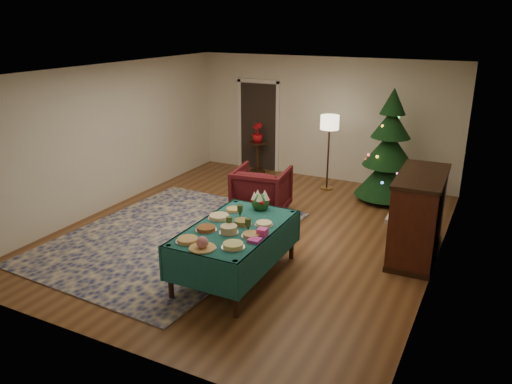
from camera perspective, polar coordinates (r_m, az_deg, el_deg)
The scene contains 26 objects.
room_shell at distance 8.14m, azimuth -0.64°, elevation 4.16°, with size 7.00×7.00×7.00m.
doorway at distance 11.92m, azimuth 0.27°, elevation 7.77°, with size 1.08×0.04×2.16m.
rug at distance 8.48m, azimuth -9.79°, elevation -5.11°, with size 3.20×4.20×0.02m, color navy.
buffet_table at distance 6.91m, azimuth -2.36°, elevation -5.18°, with size 1.17×1.98×0.76m.
platter_0 at distance 6.47m, azimuth -7.81°, elevation -5.46°, with size 0.31×0.31×0.05m.
platter_1 at distance 6.23m, azimuth -6.15°, elevation -5.94°, with size 0.34×0.34×0.16m.
platter_2 at distance 6.25m, azimuth -2.63°, elevation -6.12°, with size 0.30×0.30×0.06m.
platter_3 at distance 6.77m, azimuth -5.72°, elevation -4.19°, with size 0.30×0.30×0.05m.
platter_4 at distance 6.65m, azimuth -3.13°, elevation -4.30°, with size 0.26×0.26×0.10m.
platter_5 at distance 6.56m, azimuth -0.52°, elevation -4.92°, with size 0.27×0.27×0.04m.
platter_6 at distance 7.14m, azimuth -4.24°, elevation -2.85°, with size 0.33×0.33×0.05m.
platter_7 at distance 6.91m, azimuth -1.59°, elevation -3.50°, with size 0.26×0.26×0.07m.
platter_8 at distance 6.90m, azimuth 0.91°, elevation -3.65°, with size 0.26×0.26×0.04m.
platter_9 at distance 7.40m, azimuth -2.58°, elevation -2.03°, with size 0.25×0.25×0.04m.
goblet_0 at distance 7.16m, azimuth -1.85°, elevation -2.14°, with size 0.08×0.08×0.18m.
goblet_1 at distance 6.69m, azimuth -0.91°, elevation -3.72°, with size 0.08×0.08×0.18m.
goblet_2 at distance 6.75m, azimuth -3.08°, elevation -3.52°, with size 0.08×0.08×0.18m.
napkin_stack at distance 6.40m, azimuth -0.15°, elevation -5.53°, with size 0.15×0.15×0.04m, color #D13AA8.
gift_box at distance 6.56m, azimuth 0.74°, elevation -4.62°, with size 0.12×0.12×0.10m, color #EE42AB.
centerpiece at distance 7.43m, azimuth 0.52°, elevation -1.01°, with size 0.27×0.28×0.32m.
armchair at distance 9.24m, azimuth 0.65°, elevation 0.43°, with size 0.95×0.89×0.98m, color #4A0F14.
floor_lamp at distance 10.49m, azimuth 8.40°, elevation 7.37°, with size 0.38×0.38×1.59m.
side_table at distance 11.80m, azimuth 0.16°, elevation 3.95°, with size 0.41×0.41×0.73m.
potted_plant at distance 11.68m, azimuth 0.17°, elevation 6.32°, with size 0.26×0.46×0.26m, color #A80C13.
christmas_tree at distance 10.11m, azimuth 14.96°, elevation 4.50°, with size 1.44×1.44×2.24m.
piano at distance 7.90m, azimuth 17.99°, elevation -2.70°, with size 0.77×1.54×1.32m.
Camera 1 is at (3.63, -6.97, 3.47)m, focal length 35.00 mm.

